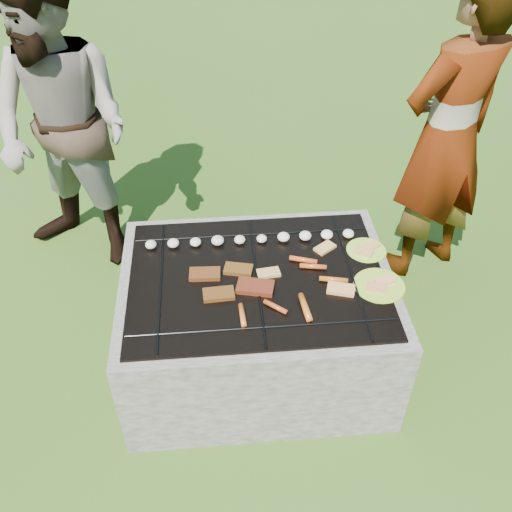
% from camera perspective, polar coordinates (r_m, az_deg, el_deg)
% --- Properties ---
extents(lawn, '(60.00, 60.00, 0.00)m').
position_cam_1_polar(lawn, '(3.14, 0.08, -10.32)').
color(lawn, '#264912').
rests_on(lawn, ground).
extents(fire_pit, '(1.30, 1.00, 0.62)m').
position_cam_1_polar(fire_pit, '(2.93, 0.09, -6.85)').
color(fire_pit, gray).
rests_on(fire_pit, ground).
extents(mushrooms, '(1.06, 0.06, 0.04)m').
position_cam_1_polar(mushrooms, '(2.87, -0.27, 1.74)').
color(mushrooms, beige).
rests_on(mushrooms, fire_pit).
extents(pork_slabs, '(0.40, 0.26, 0.02)m').
position_cam_1_polar(pork_slabs, '(2.65, -2.38, -2.62)').
color(pork_slabs, brown).
rests_on(pork_slabs, fire_pit).
extents(sausages, '(0.52, 0.44, 0.03)m').
position_cam_1_polar(sausages, '(2.62, 4.26, -3.38)').
color(sausages, '#D55123').
rests_on(sausages, fire_pit).
extents(bread_on_grate, '(0.45, 0.41, 0.02)m').
position_cam_1_polar(bread_on_grate, '(2.71, 6.01, -1.70)').
color(bread_on_grate, tan).
rests_on(bread_on_grate, fire_pit).
extents(plate_far, '(0.26, 0.26, 0.03)m').
position_cam_1_polar(plate_far, '(2.89, 10.96, 0.55)').
color(plate_far, '#E4FF3C').
rests_on(plate_far, fire_pit).
extents(plate_near, '(0.29, 0.29, 0.03)m').
position_cam_1_polar(plate_near, '(2.71, 12.20, -2.94)').
color(plate_near, '#F6FB3C').
rests_on(plate_near, fire_pit).
extents(cook, '(0.78, 0.66, 1.81)m').
position_cam_1_polar(cook, '(3.34, 18.60, 11.18)').
color(cook, gray).
rests_on(cook, ground).
extents(bystander, '(1.08, 1.01, 1.78)m').
position_cam_1_polar(bystander, '(3.45, -18.69, 11.80)').
color(bystander, '#A59A89').
rests_on(bystander, ground).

